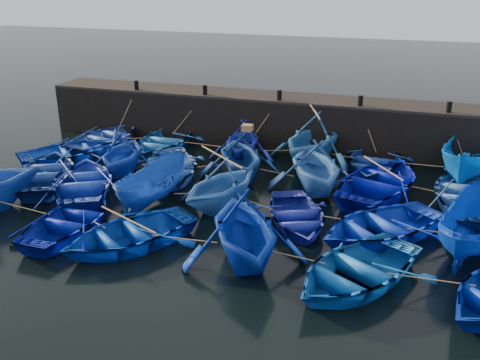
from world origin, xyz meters
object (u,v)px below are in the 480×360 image
(boat_0, at_px, (106,137))
(boat_13, at_px, (47,172))
(boat_8, at_px, (171,166))
(wooden_crate, at_px, (247,128))

(boat_0, relative_size, boat_13, 0.99)
(boat_0, xyz_separation_m, boat_8, (5.12, -2.98, -0.02))
(boat_0, bearing_deg, boat_13, 102.23)
(boat_0, height_order, wooden_crate, wooden_crate)
(boat_0, relative_size, wooden_crate, 11.30)
(boat_13, height_order, wooden_crate, wooden_crate)
(boat_0, xyz_separation_m, boat_13, (0.30, -5.35, 0.01))
(boat_0, height_order, boat_13, boat_13)
(boat_8, bearing_deg, boat_0, 120.87)
(boat_0, distance_m, wooden_crate, 8.92)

